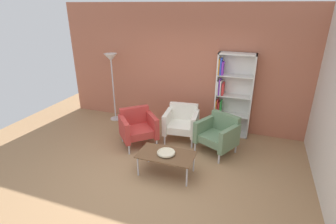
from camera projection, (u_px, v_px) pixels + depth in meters
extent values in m
plane|color=#9E7751|center=(146.00, 177.00, 4.61)|extent=(8.32, 8.32, 0.00)
cube|color=#B2664C|center=(186.00, 68.00, 6.19)|extent=(6.40, 0.12, 2.90)
cube|color=silver|center=(216.00, 94.00, 5.94)|extent=(0.03, 0.30, 1.90)
cube|color=silver|center=(251.00, 98.00, 5.70)|extent=(0.03, 0.30, 1.90)
cube|color=silver|center=(238.00, 54.00, 5.46)|extent=(0.80, 0.30, 0.03)
cube|color=silver|center=(230.00, 133.00, 6.17)|extent=(0.80, 0.30, 0.03)
cube|color=silver|center=(234.00, 94.00, 5.94)|extent=(0.80, 0.02, 1.90)
cube|color=silver|center=(232.00, 115.00, 5.99)|extent=(0.76, 0.28, 0.02)
cube|color=silver|center=(234.00, 96.00, 5.82)|extent=(0.76, 0.28, 0.02)
cube|color=silver|center=(236.00, 76.00, 5.64)|extent=(0.76, 0.28, 0.02)
cube|color=white|center=(216.00, 122.00, 6.17)|extent=(0.04, 0.23, 0.41)
cube|color=orange|center=(217.00, 125.00, 6.16)|extent=(0.02, 0.19, 0.30)
cube|color=olive|center=(219.00, 123.00, 6.16)|extent=(0.03, 0.23, 0.38)
cube|color=blue|center=(220.00, 126.00, 6.15)|extent=(0.03, 0.20, 0.26)
cube|color=orange|center=(216.00, 107.00, 6.00)|extent=(0.02, 0.19, 0.31)
cube|color=red|center=(218.00, 106.00, 6.00)|extent=(0.02, 0.22, 0.35)
cube|color=red|center=(219.00, 108.00, 5.99)|extent=(0.03, 0.19, 0.27)
cube|color=green|center=(221.00, 107.00, 5.98)|extent=(0.02, 0.22, 0.31)
cube|color=white|center=(218.00, 88.00, 5.82)|extent=(0.03, 0.19, 0.31)
cube|color=purple|center=(220.00, 87.00, 5.81)|extent=(0.02, 0.21, 0.36)
cube|color=white|center=(221.00, 87.00, 5.81)|extent=(0.03, 0.21, 0.33)
cube|color=red|center=(223.00, 89.00, 5.82)|extent=(0.04, 0.24, 0.27)
cube|color=orange|center=(219.00, 67.00, 5.63)|extent=(0.03, 0.17, 0.34)
cube|color=blue|center=(221.00, 66.00, 5.62)|extent=(0.03, 0.17, 0.36)
cube|color=purple|center=(223.00, 68.00, 5.63)|extent=(0.03, 0.19, 0.29)
cube|color=brown|center=(166.00, 155.00, 4.58)|extent=(1.00, 0.56, 0.02)
cylinder|color=silver|center=(138.00, 166.00, 4.60)|extent=(0.03, 0.03, 0.38)
cylinder|color=silver|center=(187.00, 177.00, 4.32)|extent=(0.03, 0.03, 0.38)
cylinder|color=silver|center=(148.00, 153.00, 5.00)|extent=(0.03, 0.03, 0.38)
cylinder|color=silver|center=(194.00, 162.00, 4.72)|extent=(0.03, 0.03, 0.38)
cylinder|color=beige|center=(166.00, 154.00, 4.58)|extent=(0.13, 0.13, 0.02)
cylinder|color=beige|center=(166.00, 153.00, 4.57)|extent=(0.32, 0.32, 0.02)
torus|color=beige|center=(166.00, 152.00, 4.56)|extent=(0.32, 0.32, 0.02)
cube|color=slate|center=(217.00, 138.00, 5.29)|extent=(0.83, 0.80, 0.16)
cube|color=slate|center=(225.00, 122.00, 5.36)|extent=(0.63, 0.39, 0.38)
cube|color=slate|center=(204.00, 129.00, 5.45)|extent=(0.36, 0.60, 0.46)
cube|color=slate|center=(229.00, 139.00, 5.03)|extent=(0.36, 0.60, 0.46)
cylinder|color=silver|center=(195.00, 147.00, 5.37)|extent=(0.04, 0.04, 0.24)
cylinder|color=silver|center=(219.00, 158.00, 4.97)|extent=(0.04, 0.04, 0.24)
cylinder|color=silver|center=(212.00, 137.00, 5.74)|extent=(0.04, 0.04, 0.24)
cylinder|color=silver|center=(236.00, 147.00, 5.34)|extent=(0.04, 0.04, 0.24)
cube|color=white|center=(181.00, 127.00, 5.79)|extent=(0.69, 0.64, 0.16)
cube|color=white|center=(184.00, 111.00, 5.93)|extent=(0.65, 0.18, 0.38)
cube|color=white|center=(168.00, 121.00, 5.80)|extent=(0.16, 0.63, 0.46)
cube|color=white|center=(195.00, 124.00, 5.66)|extent=(0.16, 0.63, 0.46)
cylinder|color=silver|center=(165.00, 139.00, 5.66)|extent=(0.04, 0.04, 0.24)
cylinder|color=silver|center=(192.00, 143.00, 5.52)|extent=(0.04, 0.04, 0.24)
cylinder|color=silver|center=(171.00, 128.00, 6.18)|extent=(0.04, 0.04, 0.24)
cylinder|color=silver|center=(196.00, 131.00, 6.04)|extent=(0.04, 0.04, 0.24)
cube|color=#B73833|center=(138.00, 131.00, 5.58)|extent=(0.86, 0.86, 0.16)
cube|color=#B73833|center=(134.00, 115.00, 5.71)|extent=(0.55, 0.52, 0.38)
cube|color=#B73833|center=(124.00, 130.00, 5.41)|extent=(0.49, 0.53, 0.46)
cube|color=#B73833|center=(152.00, 125.00, 5.63)|extent=(0.49, 0.53, 0.46)
cylinder|color=silver|center=(129.00, 149.00, 5.29)|extent=(0.04, 0.04, 0.24)
cylinder|color=silver|center=(157.00, 143.00, 5.50)|extent=(0.04, 0.04, 0.24)
cylinder|color=silver|center=(122.00, 137.00, 5.78)|extent=(0.04, 0.04, 0.24)
cylinder|color=silver|center=(148.00, 132.00, 6.00)|extent=(0.04, 0.04, 0.24)
cylinder|color=silver|center=(116.00, 118.00, 6.97)|extent=(0.28, 0.28, 0.02)
cylinder|color=silver|center=(113.00, 89.00, 6.65)|extent=(0.03, 0.03, 1.65)
cone|color=white|center=(111.00, 57.00, 6.34)|extent=(0.32, 0.32, 0.18)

